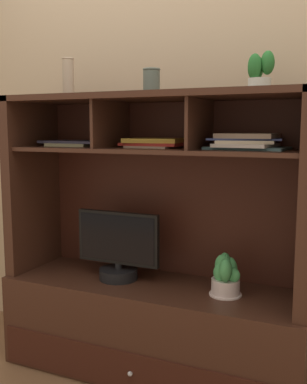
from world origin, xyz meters
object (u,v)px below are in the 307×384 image
Objects in this scene: tv_monitor at (118,251)px; accent_vase at (68,77)px; magazine_stack_left at (75,143)px; magazine_stack_centre at (247,142)px; ceramic_vase at (151,81)px; potted_succulent at (259,73)px; media_console at (154,291)px; potted_orchid at (226,277)px; magazine_stack_right at (155,143)px.

tv_monitor is 0.96m from accent_vase.
magazine_stack_left is 0.99× the size of magazine_stack_centre.
magazine_stack_centre is 1.85× the size of accent_vase.
ceramic_vase is at bearing -8.21° from magazine_stack_left.
potted_succulent is 1.01m from accent_vase.
media_console is 0.41m from potted_orchid.
ceramic_vase reaches higher than magazine_stack_right.
potted_succulent is at bearing -1.09° from magazine_stack_centre.
accent_vase is (-0.96, -0.01, 0.33)m from magazine_stack_centre.
tv_monitor is at bearing 178.59° from ceramic_vase.
tv_monitor is 0.63m from magazine_stack_left.
accent_vase is (-0.31, 0.04, 0.91)m from tv_monitor.
potted_orchid is at bearing -158.73° from potted_succulent.
accent_vase reaches higher than tv_monitor.
potted_orchid is at bearing -4.08° from magazine_stack_left.
magazine_stack_right is at bearing 101.74° from ceramic_vase.
potted_orchid is 0.54× the size of magazine_stack_centre.
magazine_stack_left is 0.95m from magazine_stack_centre.
magazine_stack_centre is at bearing 178.91° from potted_succulent.
media_console is 3.38× the size of tv_monitor.
potted_orchid is at bearing -3.76° from media_console.
potted_orchid is 1.00m from ceramic_vase.
accent_vase reaches higher than media_console.
magazine_stack_centre is at bearing 4.48° from tv_monitor.
media_console is 0.91m from magazine_stack_left.
magazine_stack_centre reaches higher than magazine_stack_left.
accent_vase reaches higher than magazine_stack_left.
magazine_stack_right is (0.18, 0.07, 0.56)m from tv_monitor.
media_console is 4.17× the size of magazine_stack_left.
potted_orchid is at bearing 1.28° from ceramic_vase.
accent_vase reaches higher than magazine_stack_right.
accent_vase is (-0.51, 0.04, 0.04)m from ceramic_vase.
magazine_stack_right is (0.48, 0.00, 0.01)m from magazine_stack_left.
magazine_stack_left is 0.59m from ceramic_vase.
ceramic_vase is 0.51m from accent_vase.
potted_succulent is at bearing -0.93° from magazine_stack_left.
magazine_stack_right is 2.69× the size of ceramic_vase.
magazine_stack_left is 0.35m from accent_vase.
media_console is at bearing 90.00° from ceramic_vase.
magazine_stack_left is (-0.30, 0.07, 0.56)m from tv_monitor.
magazine_stack_left is 1.84× the size of accent_vase.
accent_vase is (-0.01, -0.03, 0.35)m from magazine_stack_left.
media_console is at bearing -177.60° from potted_succulent.
potted_succulent reaches higher than potted_orchid.
media_console is 7.67× the size of accent_vase.
magazine_stack_left reaches higher than potted_orchid.
tv_monitor is 2.27× the size of accent_vase.
media_console is 13.15× the size of ceramic_vase.
magazine_stack_right reaches higher than potted_orchid.
magazine_stack_left is at bearing 175.68° from media_console.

